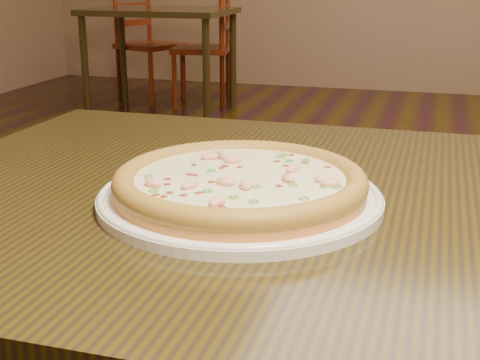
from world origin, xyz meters
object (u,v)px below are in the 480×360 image
(hero_table, at_px, (341,272))
(pizza, at_px, (240,182))
(plate, at_px, (240,197))
(chair_a, at_px, (145,44))
(bg_table_left, at_px, (160,22))
(chair_b, at_px, (209,48))

(hero_table, bearing_deg, pizza, -157.34)
(plate, distance_m, chair_a, 4.74)
(hero_table, xyz_separation_m, bg_table_left, (-1.83, 3.69, 0.00))
(chair_a, bearing_deg, bg_table_left, -55.21)
(chair_b, bearing_deg, chair_a, 167.73)
(chair_a, xyz_separation_m, chair_b, (0.58, -0.13, 0.00))
(bg_table_left, distance_m, chair_a, 0.66)
(chair_a, bearing_deg, pizza, -64.16)
(plate, xyz_separation_m, bg_table_left, (-1.71, 3.74, -0.10))
(hero_table, relative_size, bg_table_left, 1.20)
(pizza, bearing_deg, chair_b, 109.67)
(pizza, bearing_deg, hero_table, 22.66)
(hero_table, height_order, bg_table_left, same)
(chair_a, height_order, chair_b, same)
(pizza, relative_size, chair_b, 0.32)
(hero_table, height_order, chair_a, chair_a)
(pizza, distance_m, chair_b, 4.39)
(hero_table, distance_m, plate, 0.17)
(chair_b, bearing_deg, hero_table, -68.63)
(hero_table, bearing_deg, plate, -157.38)
(hero_table, relative_size, chair_a, 1.26)
(bg_table_left, height_order, chair_a, chair_a)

